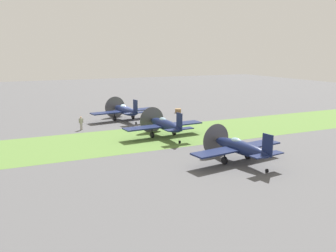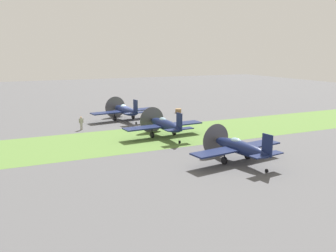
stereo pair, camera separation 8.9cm
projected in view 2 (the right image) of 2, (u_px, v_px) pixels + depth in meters
ground_plane at (129, 120)px, 51.05m from camera, size 160.00×160.00×0.00m
grass_verge at (159, 136)px, 41.51m from camera, size 120.00×11.00×0.01m
airplane_lead at (125, 110)px, 50.77m from camera, size 9.78×7.77×3.46m
airplane_wingman at (165, 125)px, 40.81m from camera, size 9.68×7.65×3.44m
airplane_trail at (239, 147)px, 31.40m from camera, size 9.41×7.47×3.33m
ground_crew_chief at (81, 123)px, 44.63m from camera, size 0.60×0.38×1.73m
supply_crate at (178, 111)px, 57.33m from camera, size 1.23×1.23×0.64m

